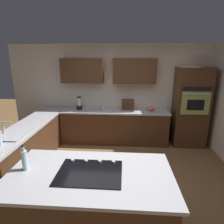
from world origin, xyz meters
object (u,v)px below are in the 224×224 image
Objects in this scene: oil_bottle at (25,160)px; blender at (79,104)px; wall_oven at (190,107)px; sink_unit at (14,133)px; kettle at (103,107)px; spice_rack at (128,104)px; cooktop at (90,172)px; mixing_bowl at (151,108)px.

blender is at bearing -89.71° from oil_bottle.
sink_unit is (3.68, 1.73, -0.10)m from wall_oven.
oil_bottle is (-0.79, 1.08, 0.12)m from sink_unit.
wall_oven is 2.25m from kettle.
wall_oven is 11.85× the size of kettle.
sink_unit is at bearing 41.09° from spice_rack.
cooktop is 3.40× the size of mixing_bowl.
sink_unit is at bearing -53.69° from oil_bottle.
blender is at bearing 0.00° from kettle.
spice_rack is (-2.08, -1.81, 0.13)m from sink_unit.
wall_oven is at bearing 179.30° from blender.
wall_oven is 1.00m from mixing_bowl.
wall_oven is 5.85× the size of blender.
sink_unit is 3.13× the size of mixing_bowl.
blender is at bearing -113.82° from sink_unit.
mixing_bowl is (-1.90, 0.00, -0.09)m from blender.
cooktop is 2.19× the size of blender.
oil_bottle reaches higher than sink_unit.
blender is 1.30m from spice_rack.
mixing_bowl is at bearing -146.63° from sink_unit.
kettle is (0.16, -2.86, 0.08)m from cooktop.
kettle reaches higher than mixing_bowl.
wall_oven is 4.07m from sink_unit.
oil_bottle reaches higher than spice_rack.
mixing_bowl is 3.41m from oil_bottle.
blender is at bearing -74.17° from cooktop.
cooktop is 2.31× the size of oil_bottle.
sink_unit is 0.92× the size of cooktop.
wall_oven is 6.15× the size of oil_bottle.
oil_bottle is at bearing 126.31° from sink_unit.
sink_unit is 1.93m from blender.
sink_unit is at bearing -34.57° from cooktop.
sink_unit is 1.34m from oil_bottle.
mixing_bowl is 0.70× the size of spice_rack.
sink_unit is 2.76m from spice_rack.
kettle is at bearing 180.00° from blender.
wall_oven is 6.32× the size of spice_rack.
wall_oven reaches higher than oil_bottle.
mixing_bowl reaches higher than cooktop.
kettle is at bearing 0.00° from mixing_bowl.
sink_unit is 2.18× the size of spice_rack.
cooktop is 0.81m from oil_bottle.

